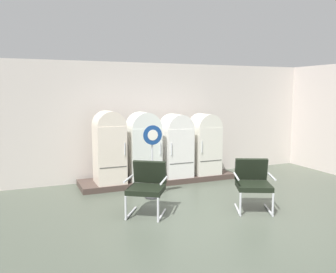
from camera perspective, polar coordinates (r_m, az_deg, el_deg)
The scene contains 11 objects.
ground at distance 6.28m, azimuth 8.68°, elevation -13.69°, with size 12.00×10.00×0.05m, color #484F43.
back_wall at distance 9.22m, azimuth -3.02°, elevation 2.63°, with size 11.76×0.12×2.92m.
side_wall_right at distance 10.78m, azimuth 23.38°, elevation 2.59°, with size 0.16×2.20×2.92m.
display_plinth at distance 8.86m, azimuth -1.57°, elevation -6.79°, with size 3.80×0.95×0.13m, color #473831.
refrigerator_0 at distance 8.22m, azimuth -9.32°, elevation -1.32°, with size 0.65×0.69×1.64m.
refrigerator_1 at distance 8.41m, azimuth -3.90°, elevation -1.25°, with size 0.72×0.62×1.60m.
refrigerator_2 at distance 8.75m, azimuth 1.33°, elevation -1.13°, with size 0.67×0.68×1.53m.
refrigerator_3 at distance 9.10m, azimuth 5.90°, elevation -0.87°, with size 0.65×0.68×1.52m.
armchair_left at distance 6.51m, azimuth -3.34°, elevation -7.68°, with size 0.89×0.92×0.94m.
armchair_right at distance 6.91m, azimuth 13.36°, elevation -6.98°, with size 0.86×0.89×0.94m.
sign_stand at distance 7.42m, azimuth -2.48°, elevation -4.55°, with size 0.40×0.32×1.52m.
Camera 1 is at (-3.08, -5.00, 2.21)m, focal length 38.29 mm.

